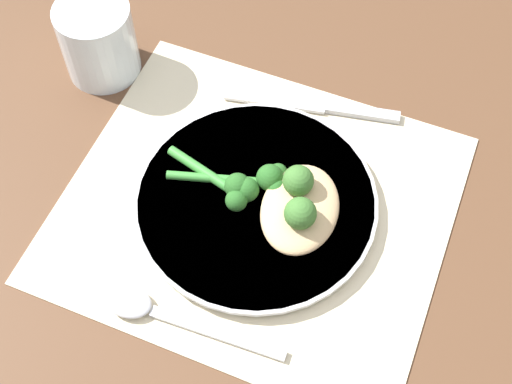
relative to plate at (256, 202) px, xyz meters
name	(u,v)px	position (x,y,z in m)	size (l,w,h in m)	color
ground_plane	(256,208)	(0.00, 0.00, -0.01)	(3.00, 3.00, 0.00)	brown
placemat	(256,207)	(0.00, 0.00, -0.01)	(0.40, 0.36, 0.00)	beige
plate	(256,202)	(0.00, 0.00, 0.00)	(0.26, 0.26, 0.01)	white
chicken_fillet	(300,209)	(0.05, 0.00, 0.02)	(0.09, 0.12, 0.02)	tan
pesto_dollop_primary	(300,213)	(0.05, -0.02, 0.04)	(0.03, 0.03, 0.03)	#3D702D
pesto_dollop_secondary	(298,181)	(0.04, 0.02, 0.04)	(0.03, 0.03, 0.03)	#3D702D
broccoli_stalk_right	(263,179)	(0.00, 0.02, 0.02)	(0.13, 0.06, 0.03)	#3D8E38
broccoli_stalk_rear	(234,187)	(-0.02, 0.00, 0.02)	(0.11, 0.05, 0.03)	#3D8E38
knife	(314,105)	(0.01, 0.15, -0.01)	(0.21, 0.06, 0.01)	silver
spoon	(151,310)	(-0.05, -0.15, 0.00)	(0.19, 0.04, 0.01)	silver
water_glass	(98,40)	(-0.25, 0.11, 0.03)	(0.09, 0.09, 0.09)	silver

